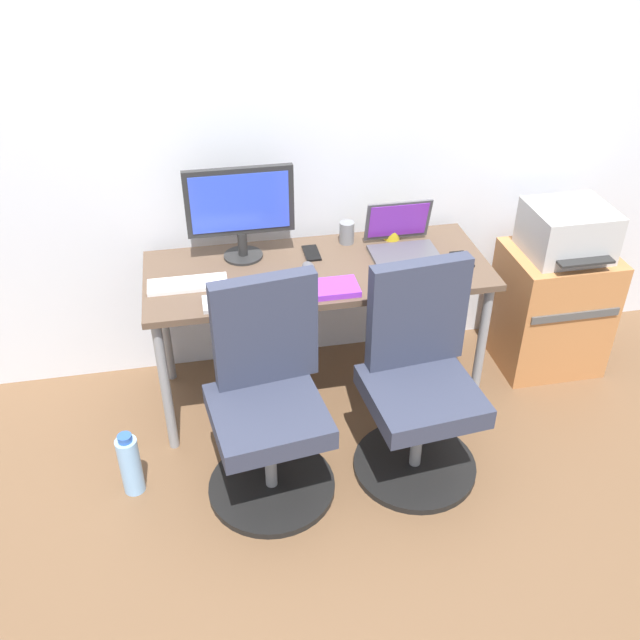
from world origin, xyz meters
TOP-DOWN VIEW (x-y plane):
  - ground_plane at (0.00, 0.00)m, footprint 5.28×5.28m
  - back_wall at (0.00, 0.39)m, footprint 4.40×0.04m
  - desk at (0.00, 0.00)m, footprint 1.54×0.61m
  - office_chair_left at (-0.31, -0.54)m, footprint 0.54×0.54m
  - office_chair_right at (0.32, -0.54)m, footprint 0.54×0.54m
  - side_cabinet at (1.22, 0.04)m, footprint 0.50×0.44m
  - printer at (1.22, 0.04)m, footprint 0.38×0.40m
  - water_bottle_on_floor at (-0.89, -0.49)m, footprint 0.09×0.09m
  - desktop_monitor at (-0.32, 0.16)m, footprint 0.48×0.18m
  - open_laptop at (0.41, 0.08)m, footprint 0.31×0.28m
  - keyboard_by_monitor at (-0.36, -0.23)m, footprint 0.34×0.12m
  - keyboard_by_laptop at (-0.58, -0.05)m, footprint 0.34×0.12m
  - mouse_by_monitor at (-0.05, -0.02)m, footprint 0.06×0.10m
  - mouse_by_laptop at (0.28, -0.24)m, footprint 0.06×0.10m
  - coffee_mug at (0.40, 0.21)m, footprint 0.08×0.08m
  - pen_cup at (0.18, 0.21)m, footprint 0.07×0.07m
  - phone_near_laptop at (0.66, -0.06)m, footprint 0.07×0.14m
  - phone_near_monitor at (-0.01, 0.13)m, footprint 0.07×0.14m
  - notebook at (0.03, -0.21)m, footprint 0.21×0.15m

SIDE VIEW (x-z plane):
  - ground_plane at x=0.00m, z-range 0.00..0.00m
  - water_bottle_on_floor at x=-0.89m, z-range -0.01..0.30m
  - side_cabinet at x=1.22m, z-range 0.00..0.64m
  - office_chair_left at x=-0.31m, z-range -0.05..0.89m
  - office_chair_right at x=0.32m, z-range -0.05..0.89m
  - desk at x=0.00m, z-range 0.29..1.00m
  - phone_near_laptop at x=0.66m, z-range 0.72..0.73m
  - phone_near_monitor at x=-0.01m, z-range 0.72..0.73m
  - keyboard_by_monitor at x=-0.36m, z-range 0.72..0.73m
  - keyboard_by_laptop at x=-0.58m, z-range 0.72..0.73m
  - notebook at x=0.03m, z-range 0.72..0.74m
  - mouse_by_monitor at x=-0.05m, z-range 0.72..0.75m
  - mouse_by_laptop at x=0.28m, z-range 0.72..0.75m
  - printer at x=1.22m, z-range 0.64..0.88m
  - coffee_mug at x=0.40m, z-range 0.72..0.81m
  - pen_cup at x=0.18m, z-range 0.72..0.82m
  - open_laptop at x=0.41m, z-range 0.66..0.88m
  - desktop_monitor at x=-0.32m, z-range 0.75..1.18m
  - back_wall at x=0.00m, z-range 0.00..2.60m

